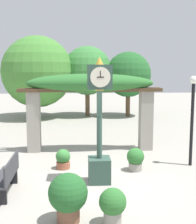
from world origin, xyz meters
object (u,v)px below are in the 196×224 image
object	(u,v)px
pedestal_clock	(99,122)
potted_plant_far_left	(68,195)
lamp_post	(193,108)
potted_plant_far_right	(63,159)
potted_plant_near_left	(135,159)
potted_plant_near_right	(113,205)
park_bench	(7,176)

from	to	relation	value
pedestal_clock	potted_plant_far_left	xyz separation A→B (m)	(-0.79, -2.17, -1.10)
lamp_post	pedestal_clock	bearing A→B (deg)	-157.33
potted_plant_far_left	pedestal_clock	bearing A→B (deg)	69.95
potted_plant_far_right	lamp_post	distance (m)	4.30
potted_plant_near_left	potted_plant_near_right	bearing A→B (deg)	-108.49
potted_plant_far_left	lamp_post	distance (m)	5.26
potted_plant_near_right	lamp_post	world-z (taller)	lamp_post
potted_plant_near_left	lamp_post	distance (m)	2.38
pedestal_clock	potted_plant_far_left	bearing A→B (deg)	-110.05
pedestal_clock	potted_plant_near_left	world-z (taller)	pedestal_clock
pedestal_clock	potted_plant_far_right	size ratio (longest dim) A/B	5.53
pedestal_clock	potted_plant_far_right	distance (m)	2.09
park_bench	lamp_post	world-z (taller)	lamp_post
potted_plant_far_right	potted_plant_near_right	bearing A→B (deg)	-72.73
potted_plant_far_right	potted_plant_far_left	bearing A→B (deg)	-86.09
pedestal_clock	park_bench	xyz separation A→B (m)	(-2.32, -0.60, -1.22)
potted_plant_far_left	potted_plant_far_right	distance (m)	3.40
pedestal_clock	potted_plant_near_left	distance (m)	1.94
pedestal_clock	potted_plant_far_left	distance (m)	2.56
park_bench	lamp_post	size ratio (longest dim) A/B	0.57
potted_plant_near_right	park_bench	distance (m)	2.97
potted_plant_near_left	potted_plant_far_left	world-z (taller)	potted_plant_far_left
potted_plant_near_left	park_bench	xyz separation A→B (m)	(-3.48, -1.47, 0.07)
potted_plant_far_right	lamp_post	bearing A→B (deg)	0.56
potted_plant_far_left	potted_plant_far_right	bearing A→B (deg)	93.91
park_bench	potted_plant_far_left	bearing A→B (deg)	44.25
potted_plant_far_right	lamp_post	world-z (taller)	lamp_post
pedestal_clock	potted_plant_near_right	world-z (taller)	pedestal_clock
pedestal_clock	potted_plant_near_right	distance (m)	2.65
potted_plant_near_right	lamp_post	size ratio (longest dim) A/B	0.26
pedestal_clock	park_bench	distance (m)	2.69
potted_plant_near_right	potted_plant_far_right	world-z (taller)	potted_plant_near_right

